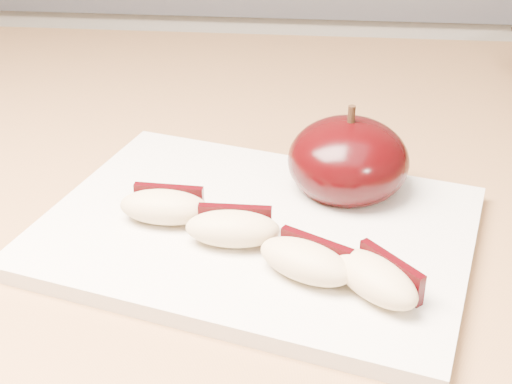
{
  "coord_description": "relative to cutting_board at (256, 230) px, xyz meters",
  "views": [
    {
      "loc": [
        0.12,
        -0.05,
        1.18
      ],
      "look_at": [
        0.08,
        0.36,
        0.94
      ],
      "focal_mm": 50.0,
      "sensor_mm": 36.0,
      "label": 1
    }
  ],
  "objects": [
    {
      "name": "cutting_board",
      "position": [
        0.0,
        0.0,
        0.0
      ],
      "size": [
        0.33,
        0.28,
        0.01
      ],
      "primitive_type": "cube",
      "rotation": [
        0.0,
        0.0,
        -0.26
      ],
      "color": "silver",
      "rests_on": "island_counter"
    },
    {
      "name": "back_cabinet",
      "position": [
        -0.08,
        0.84,
        -0.44
      ],
      "size": [
        2.4,
        0.62,
        0.94
      ],
      "color": "silver",
      "rests_on": "ground"
    },
    {
      "name": "apple_wedge_a",
      "position": [
        -0.06,
        -0.0,
        0.02
      ],
      "size": [
        0.06,
        0.03,
        0.02
      ],
      "rotation": [
        0.0,
        0.0,
        -0.05
      ],
      "color": "#D7BB88",
      "rests_on": "cutting_board"
    },
    {
      "name": "apple_wedge_c",
      "position": [
        0.04,
        -0.06,
        0.02
      ],
      "size": [
        0.07,
        0.06,
        0.02
      ],
      "rotation": [
        0.0,
        0.0,
        -0.5
      ],
      "color": "#D7BB88",
      "rests_on": "cutting_board"
    },
    {
      "name": "apple_wedge_d",
      "position": [
        0.08,
        -0.07,
        0.02
      ],
      "size": [
        0.06,
        0.07,
        0.02
      ],
      "rotation": [
        0.0,
        0.0,
        -0.84
      ],
      "color": "#D7BB88",
      "rests_on": "cutting_board"
    },
    {
      "name": "apple_wedge_b",
      "position": [
        -0.01,
        -0.02,
        0.02
      ],
      "size": [
        0.06,
        0.03,
        0.02
      ],
      "rotation": [
        0.0,
        0.0,
        0.01
      ],
      "color": "#D7BB88",
      "rests_on": "cutting_board"
    },
    {
      "name": "apple_half",
      "position": [
        0.06,
        0.06,
        0.03
      ],
      "size": [
        0.1,
        0.1,
        0.07
      ],
      "rotation": [
        0.0,
        0.0,
        -0.13
      ],
      "color": "black",
      "rests_on": "cutting_board"
    }
  ]
}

